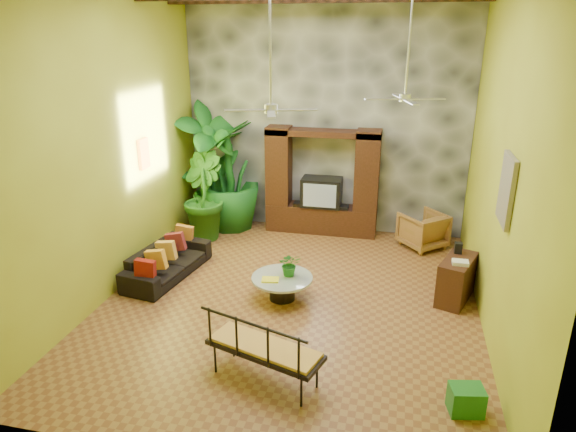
% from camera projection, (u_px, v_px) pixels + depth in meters
% --- Properties ---
extents(ground, '(7.00, 7.00, 0.00)m').
position_uv_depth(ground, '(291.00, 300.00, 8.52)').
color(ground, brown).
rests_on(ground, ground).
extents(back_wall, '(6.00, 0.02, 5.00)m').
position_uv_depth(back_wall, '(326.00, 116.00, 10.86)').
color(back_wall, '#999722').
rests_on(back_wall, ground).
extents(left_wall, '(0.02, 7.00, 5.00)m').
position_uv_depth(left_wall, '(109.00, 143.00, 8.26)').
color(left_wall, '#999722').
rests_on(left_wall, ground).
extents(right_wall, '(0.02, 7.00, 5.00)m').
position_uv_depth(right_wall, '(504.00, 163.00, 7.04)').
color(right_wall, '#999722').
rests_on(right_wall, ground).
extents(stone_accent_wall, '(5.98, 0.10, 4.98)m').
position_uv_depth(stone_accent_wall, '(326.00, 116.00, 10.80)').
color(stone_accent_wall, '#3A3D42').
rests_on(stone_accent_wall, ground).
extents(entertainment_center, '(2.40, 0.55, 2.30)m').
position_uv_depth(entertainment_center, '(322.00, 190.00, 11.06)').
color(entertainment_center, black).
rests_on(entertainment_center, ground).
extents(ceiling_fan_front, '(1.28, 1.28, 1.86)m').
position_uv_depth(ceiling_fan_front, '(271.00, 94.00, 7.02)').
color(ceiling_fan_front, silver).
rests_on(ceiling_fan_front, ceiling).
extents(ceiling_fan_back, '(1.28, 1.28, 1.86)m').
position_uv_depth(ceiling_fan_back, '(406.00, 85.00, 8.11)').
color(ceiling_fan_back, silver).
rests_on(ceiling_fan_back, ceiling).
extents(wall_art_mask, '(0.06, 0.32, 0.55)m').
position_uv_depth(wall_art_mask, '(144.00, 154.00, 9.31)').
color(wall_art_mask, gold).
rests_on(wall_art_mask, left_wall).
extents(wall_art_painting, '(0.06, 0.70, 0.90)m').
position_uv_depth(wall_art_painting, '(507.00, 190.00, 6.57)').
color(wall_art_painting, '#276790').
rests_on(wall_art_painting, right_wall).
extents(sofa, '(1.03, 2.00, 0.56)m').
position_uv_depth(sofa, '(167.00, 261.00, 9.27)').
color(sofa, black).
rests_on(sofa, ground).
extents(wicker_armchair, '(1.12, 1.12, 0.73)m').
position_uv_depth(wicker_armchair, '(423.00, 230.00, 10.47)').
color(wicker_armchair, '#915934').
rests_on(wicker_armchair, ground).
extents(tall_plant_a, '(1.70, 1.77, 2.79)m').
position_uv_depth(tall_plant_a, '(210.00, 166.00, 11.22)').
color(tall_plant_a, '#1A621F').
rests_on(tall_plant_a, ground).
extents(tall_plant_b, '(1.30, 1.32, 1.87)m').
position_uv_depth(tall_plant_b, '(202.00, 196.00, 10.77)').
color(tall_plant_b, '#205D18').
rests_on(tall_plant_b, ground).
extents(tall_plant_c, '(1.36, 1.36, 2.41)m').
position_uv_depth(tall_plant_c, '(229.00, 175.00, 11.25)').
color(tall_plant_c, '#185D1D').
rests_on(tall_plant_c, ground).
extents(coffee_table, '(1.01, 1.01, 0.40)m').
position_uv_depth(coffee_table, '(282.00, 285.00, 8.48)').
color(coffee_table, black).
rests_on(coffee_table, ground).
extents(centerpiece_plant, '(0.43, 0.40, 0.40)m').
position_uv_depth(centerpiece_plant, '(290.00, 264.00, 8.42)').
color(centerpiece_plant, '#1C6019').
rests_on(centerpiece_plant, coffee_table).
extents(yellow_tray, '(0.30, 0.24, 0.03)m').
position_uv_depth(yellow_tray, '(270.00, 280.00, 8.31)').
color(yellow_tray, yellow).
rests_on(yellow_tray, coffee_table).
extents(iron_bench, '(1.59, 0.99, 0.57)m').
position_uv_depth(iron_bench, '(263.00, 347.00, 6.34)').
color(iron_bench, black).
rests_on(iron_bench, ground).
extents(side_console, '(0.71, 1.01, 0.74)m').
position_uv_depth(side_console, '(456.00, 279.00, 8.41)').
color(side_console, '#321710').
rests_on(side_console, ground).
extents(green_bin, '(0.43, 0.36, 0.34)m').
position_uv_depth(green_bin, '(466.00, 400.00, 5.99)').
color(green_bin, '#1F7438').
rests_on(green_bin, ground).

